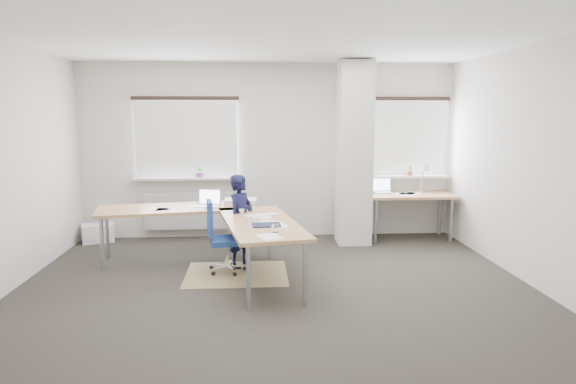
{
  "coord_description": "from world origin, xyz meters",
  "views": [
    {
      "loc": [
        -0.22,
        -5.81,
        1.99
      ],
      "look_at": [
        0.21,
        0.9,
        0.97
      ],
      "focal_mm": 32.0,
      "sensor_mm": 36.0,
      "label": 1
    }
  ],
  "objects": [
    {
      "name": "floor_mat",
      "position": [
        -0.46,
        0.44,
        0.0
      ],
      "size": [
        1.27,
        1.07,
        0.01
      ],
      "primitive_type": "cube",
      "rotation": [
        0.0,
        0.0,
        -0.0
      ],
      "color": "olive",
      "rests_on": "ground"
    },
    {
      "name": "white_crate",
      "position": [
        -2.7,
        2.25,
        0.14
      ],
      "size": [
        0.55,
        0.47,
        0.28
      ],
      "primitive_type": "cube",
      "rotation": [
        0.0,
        0.0,
        0.35
      ],
      "color": "white",
      "rests_on": "ground"
    },
    {
      "name": "ground",
      "position": [
        0.0,
        0.0,
        0.0
      ],
      "size": [
        6.0,
        6.0,
        0.0
      ],
      "primitive_type": "plane",
      "color": "black",
      "rests_on": "ground"
    },
    {
      "name": "room_shell",
      "position": [
        0.18,
        0.45,
        1.75
      ],
      "size": [
        6.04,
        5.04,
        2.82
      ],
      "color": "beige",
      "rests_on": "ground"
    },
    {
      "name": "desk_side",
      "position": [
        2.25,
        2.16,
        0.69
      ],
      "size": [
        1.4,
        0.71,
        1.22
      ],
      "rotation": [
        0.0,
        0.0,
        -0.0
      ],
      "color": "#9B6B42",
      "rests_on": "ground"
    },
    {
      "name": "desk_main",
      "position": [
        -0.71,
        0.7,
        0.69
      ],
      "size": [
        2.82,
        2.63,
        0.96
      ],
      "rotation": [
        0.0,
        0.0,
        0.17
      ],
      "color": "#9B6B42",
      "rests_on": "ground"
    },
    {
      "name": "task_chair",
      "position": [
        -0.62,
        0.55,
        0.26
      ],
      "size": [
        0.51,
        0.5,
        0.93
      ],
      "rotation": [
        0.0,
        0.0,
        0.16
      ],
      "color": "navy",
      "rests_on": "ground"
    },
    {
      "name": "person",
      "position": [
        -0.41,
        0.79,
        0.61
      ],
      "size": [
        0.49,
        0.53,
        1.22
      ],
      "primitive_type": "imported",
      "rotation": [
        0.0,
        0.0,
        1.0
      ],
      "color": "black",
      "rests_on": "ground"
    }
  ]
}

